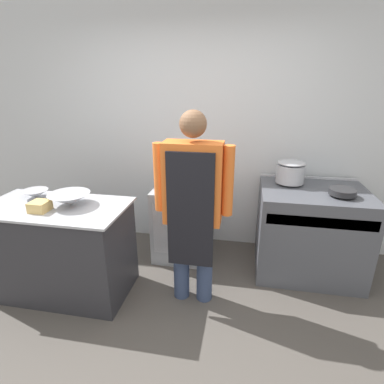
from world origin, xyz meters
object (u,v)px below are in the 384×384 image
object	(u,v)px
mixing_bowl	(70,199)
saute_pan	(342,192)
stock_pot	(291,171)
stove	(309,231)
person_cook	(193,201)
fridge_unit	(183,220)
plastic_tub	(40,206)

from	to	relation	value
mixing_bowl	saute_pan	distance (m)	2.43
stock_pot	saute_pan	world-z (taller)	stock_pot
stove	stock_pot	size ratio (longest dim) A/B	3.66
stove	stock_pot	distance (m)	0.64
stove	saute_pan	bearing A→B (deg)	-34.21
saute_pan	person_cook	bearing A→B (deg)	-157.96
person_cook	mixing_bowl	distance (m)	1.07
fridge_unit	plastic_tub	bearing A→B (deg)	-135.56
plastic_tub	stock_pot	bearing A→B (deg)	25.84
mixing_bowl	fridge_unit	bearing A→B (deg)	44.80
stove	plastic_tub	world-z (taller)	plastic_tub
stock_pot	mixing_bowl	bearing A→B (deg)	-156.02
mixing_bowl	saute_pan	xyz separation A→B (m)	(2.36, 0.58, 0.02)
plastic_tub	saute_pan	xyz separation A→B (m)	(2.53, 0.74, 0.03)
plastic_tub	stock_pot	size ratio (longest dim) A/B	0.52
fridge_unit	stock_pot	distance (m)	1.27
fridge_unit	stock_pot	size ratio (longest dim) A/B	2.94
stove	mixing_bowl	world-z (taller)	mixing_bowl
stove	person_cook	size ratio (longest dim) A/B	0.60
person_cook	stock_pot	xyz separation A→B (m)	(0.85, 0.80, 0.07)
plastic_tub	saute_pan	distance (m)	2.64
stove	mixing_bowl	bearing A→B (deg)	-161.59
stove	person_cook	bearing A→B (deg)	-148.72
person_cook	plastic_tub	xyz separation A→B (m)	(-1.25, -0.22, -0.05)
fridge_unit	mixing_bowl	bearing A→B (deg)	-135.20
fridge_unit	plastic_tub	size ratio (longest dim) A/B	5.65
fridge_unit	saute_pan	world-z (taller)	saute_pan
stove	stock_pot	bearing A→B (deg)	148.43
mixing_bowl	stock_pot	distance (m)	2.11
stove	saute_pan	world-z (taller)	saute_pan
saute_pan	mixing_bowl	bearing A→B (deg)	-166.19
fridge_unit	saute_pan	xyz separation A→B (m)	(1.54, -0.23, 0.53)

